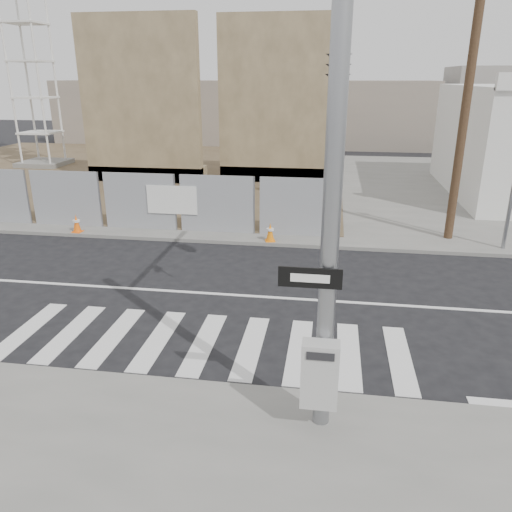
# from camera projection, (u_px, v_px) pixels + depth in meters

# --- Properties ---
(ground) EXTENTS (100.00, 100.00, 0.00)m
(ground) POSITION_uv_depth(u_px,v_px,m) (228.00, 295.00, 12.79)
(ground) COLOR black
(ground) RESTS_ON ground
(sidewalk_far) EXTENTS (50.00, 20.00, 0.12)m
(sidewalk_far) POSITION_uv_depth(u_px,v_px,m) (283.00, 184.00, 25.80)
(sidewalk_far) COLOR slate
(sidewalk_far) RESTS_ON ground
(signal_pole) EXTENTS (0.96, 5.87, 7.00)m
(signal_pole) POSITION_uv_depth(u_px,v_px,m) (336.00, 106.00, 8.92)
(signal_pole) COLOR gray
(signal_pole) RESTS_ON sidewalk_near
(concrete_wall_left) EXTENTS (6.00, 1.30, 8.00)m
(concrete_wall_left) POSITION_uv_depth(u_px,v_px,m) (142.00, 117.00, 24.81)
(concrete_wall_left) COLOR brown
(concrete_wall_left) RESTS_ON sidewalk_far
(concrete_wall_right) EXTENTS (5.50, 1.30, 8.00)m
(concrete_wall_right) POSITION_uv_depth(u_px,v_px,m) (274.00, 117.00, 24.82)
(concrete_wall_right) COLOR brown
(concrete_wall_right) RESTS_ON sidewalk_far
(crane_tower) EXTENTS (2.60, 2.60, 18.15)m
(crane_tower) POSITION_uv_depth(u_px,v_px,m) (22.00, 5.00, 27.67)
(crane_tower) COLOR slate
(crane_tower) RESTS_ON sidewalk_far
(utility_pole_right) EXTENTS (1.60, 0.28, 10.00)m
(utility_pole_right) POSITION_uv_depth(u_px,v_px,m) (470.00, 79.00, 15.23)
(utility_pole_right) COLOR #473221
(utility_pole_right) RESTS_ON sidewalk_far
(traffic_cone_c) EXTENTS (0.35, 0.35, 0.63)m
(traffic_cone_c) POSITION_uv_depth(u_px,v_px,m) (77.00, 224.00, 17.46)
(traffic_cone_c) COLOR #FF610D
(traffic_cone_c) RESTS_ON sidewalk_far
(traffic_cone_d) EXTENTS (0.39, 0.39, 0.62)m
(traffic_cone_d) POSITION_uv_depth(u_px,v_px,m) (270.00, 232.00, 16.50)
(traffic_cone_d) COLOR orange
(traffic_cone_d) RESTS_ON sidewalk_far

